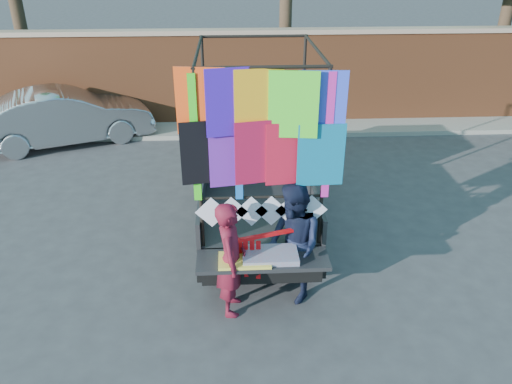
{
  "coord_description": "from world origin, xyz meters",
  "views": [
    {
      "loc": [
        -0.63,
        -6.75,
        4.78
      ],
      "look_at": [
        -0.29,
        -0.28,
        1.47
      ],
      "focal_mm": 35.0,
      "sensor_mm": 36.0,
      "label": 1
    }
  ],
  "objects_px": {
    "sedan": "(66,117)",
    "woman": "(231,259)",
    "man": "(294,244)",
    "pickup_truck": "(253,168)"
  },
  "relations": [
    {
      "from": "sedan",
      "to": "woman",
      "type": "relative_size",
      "value": 2.49
    },
    {
      "from": "sedan",
      "to": "man",
      "type": "height_order",
      "value": "man"
    },
    {
      "from": "pickup_truck",
      "to": "woman",
      "type": "height_order",
      "value": "pickup_truck"
    },
    {
      "from": "sedan",
      "to": "man",
      "type": "bearing_deg",
      "value": -163.55
    },
    {
      "from": "man",
      "to": "sedan",
      "type": "bearing_deg",
      "value": -162.47
    },
    {
      "from": "sedan",
      "to": "man",
      "type": "xyz_separation_m",
      "value": [
        5.07,
        -6.53,
        0.21
      ]
    },
    {
      "from": "sedan",
      "to": "woman",
      "type": "distance_m",
      "value": 7.97
    },
    {
      "from": "woman",
      "to": "man",
      "type": "distance_m",
      "value": 0.93
    },
    {
      "from": "pickup_truck",
      "to": "woman",
      "type": "relative_size",
      "value": 3.15
    },
    {
      "from": "sedan",
      "to": "woman",
      "type": "bearing_deg",
      "value": -169.78
    }
  ]
}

